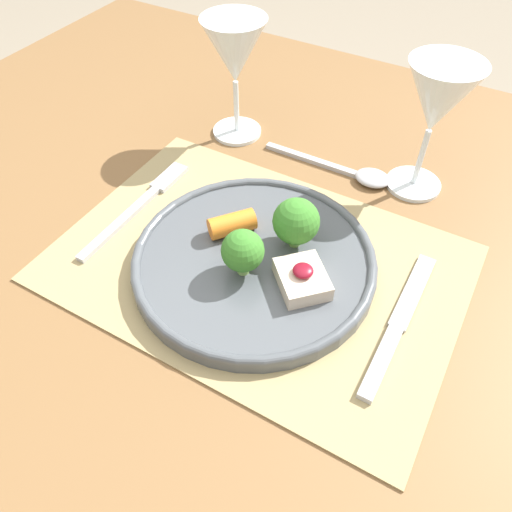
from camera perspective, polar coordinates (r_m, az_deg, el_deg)
name	(u,v)px	position (r m, az deg, el deg)	size (l,w,h in m)	color
ground_plane	(257,474)	(1.26, 0.06, -23.64)	(8.00, 8.00, 0.00)	gray
dining_table	(257,303)	(0.67, 0.10, -5.43)	(1.38, 1.15, 0.74)	brown
placemat	(257,263)	(0.61, 0.11, -0.84)	(0.48, 0.33, 0.00)	#9E895B
dinner_plate	(259,258)	(0.59, 0.31, -0.21)	(0.29, 0.29, 0.08)	#4C5156
fork	(143,202)	(0.70, -12.79, 6.08)	(0.02, 0.21, 0.01)	#B2B2B7
knife	(395,331)	(0.56, 15.61, -8.22)	(0.02, 0.21, 0.01)	#B2B2B7
spoon	(356,173)	(0.74, 11.39, 9.27)	(0.20, 0.04, 0.01)	#B2B2B7
wine_glass_near	(437,103)	(0.68, 20.01, 16.12)	(0.09, 0.09, 0.18)	white
wine_glass_far	(235,55)	(0.76, -2.46, 21.93)	(0.09, 0.09, 0.18)	white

